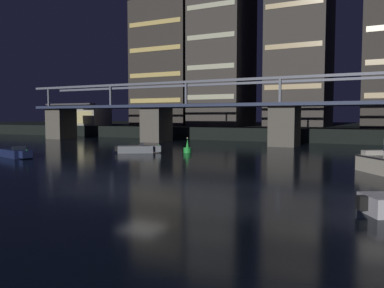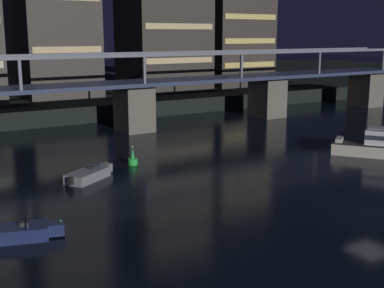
% 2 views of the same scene
% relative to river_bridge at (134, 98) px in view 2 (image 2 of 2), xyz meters
% --- Properties ---
extents(ground_plane, '(400.00, 400.00, 0.00)m').
position_rel_river_bridge_xyz_m(ground_plane, '(-0.00, -35.28, -4.07)').
color(ground_plane, black).
extents(far_riverbank, '(240.00, 80.00, 2.20)m').
position_rel_river_bridge_xyz_m(far_riverbank, '(-0.00, 48.01, -2.97)').
color(far_riverbank, black).
rests_on(far_riverbank, ground).
extents(river_bridge, '(89.60, 6.40, 9.38)m').
position_rel_river_bridge_xyz_m(river_bridge, '(0.00, 0.00, 0.00)').
color(river_bridge, '#605B51').
rests_on(river_bridge, ground).
extents(tower_east_tall, '(13.21, 10.71, 26.98)m').
position_rel_river_bridge_xyz_m(tower_east_tall, '(15.38, 20.17, 11.47)').
color(tower_east_tall, '#38332D').
rests_on(tower_east_tall, far_riverbank).
extents(tower_east_low, '(11.95, 12.00, 21.10)m').
position_rel_river_bridge_xyz_m(tower_east_low, '(30.30, 21.86, 8.53)').
color(tower_east_low, '#38332D').
rests_on(tower_east_low, far_riverbank).
extents(cabin_cruiser_near_left, '(6.96, 8.64, 2.79)m').
position_rel_river_bridge_xyz_m(cabin_cruiser_near_left, '(14.14, -24.60, -3.02)').
color(cabin_cruiser_near_left, beige).
rests_on(cabin_cruiser_near_left, ground).
extents(speedboat_mid_center, '(5.16, 2.88, 1.16)m').
position_rel_river_bridge_xyz_m(speedboat_mid_center, '(-20.60, -27.10, -3.65)').
color(speedboat_mid_center, '#19234C').
rests_on(speedboat_mid_center, ground).
extents(speedboat_mid_right, '(4.80, 3.77, 1.16)m').
position_rel_river_bridge_xyz_m(speedboat_mid_right, '(-12.55, -17.49, -3.65)').
color(speedboat_mid_right, gray).
rests_on(speedboat_mid_right, ground).
extents(channel_buoy, '(0.90, 0.90, 1.76)m').
position_rel_river_bridge_xyz_m(channel_buoy, '(-7.47, -15.01, -3.59)').
color(channel_buoy, green).
rests_on(channel_buoy, ground).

